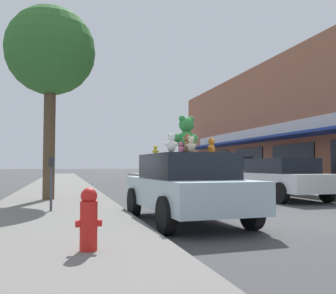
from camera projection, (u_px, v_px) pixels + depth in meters
The scene contains 17 objects.
ground_plane at pixel (299, 220), 8.38m from camera, with size 260.00×260.00×0.00m, color #424244.
sidewalk_near at pixel (53, 227), 6.96m from camera, with size 3.33×90.00×0.15m.
plush_art_car at pixel (186, 186), 8.07m from camera, with size 2.07×4.09×1.48m.
teddy_bear_giant at pixel (186, 136), 8.38m from camera, with size 0.66×0.45×0.87m.
teddy_bear_brown at pixel (187, 144), 7.40m from camera, with size 0.22×0.29×0.38m.
teddy_bear_yellow at pixel (155, 150), 8.87m from camera, with size 0.17×0.13×0.22m.
teddy_bear_white at pixel (171, 143), 7.04m from camera, with size 0.26×0.16×0.36m.
teddy_bear_pink at pixel (181, 148), 7.84m from camera, with size 0.14×0.19×0.25m.
teddy_bear_black at pixel (183, 149), 8.06m from camera, with size 0.18×0.12×0.23m.
teddy_bear_orange at pixel (211, 146), 8.30m from camera, with size 0.24×0.25×0.36m.
teddy_bear_blue at pixel (186, 148), 8.67m from camera, with size 0.23×0.23×0.34m.
teddy_bear_cream at pixel (191, 145), 7.22m from camera, with size 0.24×0.16×0.32m.
parked_car_far_center at pixel (280, 177), 13.59m from camera, with size 1.94×4.52×1.48m.
parked_car_far_right at pixel (222, 172), 18.56m from camera, with size 2.04×4.77×1.66m.
street_tree at pixel (51, 52), 12.11m from camera, with size 2.86×2.86×6.23m.
fire_hydrant at pixel (89, 219), 4.73m from camera, with size 0.33×0.22×0.79m.
parking_meter at pixel (51, 177), 8.85m from camera, with size 0.14×0.10×1.27m.
Camera 1 is at (-5.13, -7.34, 1.23)m, focal length 40.00 mm.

